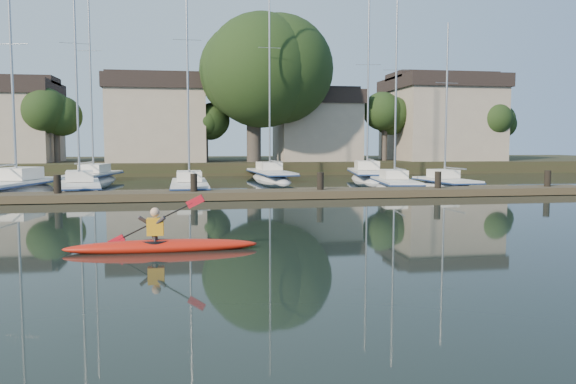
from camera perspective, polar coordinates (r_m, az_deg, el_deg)
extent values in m
plane|color=black|center=(12.88, 4.01, -6.77)|extent=(160.00, 160.00, 0.00)
ellipsoid|color=#AF1D0D|center=(14.07, -12.66, -5.44)|extent=(4.67, 0.67, 0.35)
cylinder|color=black|center=(14.06, -13.31, -4.99)|extent=(0.70, 0.70, 0.09)
imported|color=#2D282B|center=(14.00, -13.34, -3.50)|extent=(0.25, 0.37, 1.01)
cube|color=orange|center=(14.00, -13.34, -3.45)|extent=(0.40, 0.29, 0.41)
sphere|color=tan|center=(13.95, -13.37, -2.02)|extent=(0.23, 0.23, 0.23)
cube|color=#493F2A|center=(26.53, -3.03, -0.22)|extent=(34.00, 2.00, 0.35)
cylinder|color=black|center=(27.05, -22.35, -0.29)|extent=(0.32, 0.32, 1.80)
cylinder|color=black|center=(26.36, -9.53, -0.10)|extent=(0.32, 0.32, 1.80)
cylinder|color=black|center=(27.02, 3.30, 0.08)|extent=(0.32, 0.32, 1.80)
cylinder|color=black|center=(28.94, 14.97, 0.25)|extent=(0.32, 0.32, 1.80)
cylinder|color=black|center=(31.89, 24.83, 0.38)|extent=(0.32, 0.32, 1.80)
ellipsoid|color=white|center=(32.07, -26.00, -0.88)|extent=(4.02, 8.69, 2.13)
cube|color=white|center=(31.99, -26.07, 0.91)|extent=(3.60, 7.19, 0.16)
cube|color=navy|center=(31.99, -26.06, 0.75)|extent=(3.73, 7.38, 0.09)
cube|color=silver|center=(32.41, -25.67, 1.71)|extent=(2.02, 2.62, 0.62)
cylinder|color=#9EA0A5|center=(32.35, -26.25, 10.98)|extent=(0.13, 0.13, 11.19)
cylinder|color=#9EA0A5|center=(30.84, -27.25, 2.40)|extent=(0.74, 3.14, 0.09)
cylinder|color=#9EA0A5|center=(32.53, -26.34, 13.33)|extent=(1.76, 0.40, 0.03)
ellipsoid|color=white|center=(31.17, -20.35, -0.74)|extent=(3.45, 8.38, 1.82)
cube|color=white|center=(31.10, -20.39, 0.85)|extent=(3.09, 6.92, 0.13)
cube|color=navy|center=(31.11, -20.39, 0.71)|extent=(3.20, 7.10, 0.08)
cube|color=silver|center=(31.57, -20.41, 1.55)|extent=(1.73, 2.49, 0.53)
cylinder|color=#9EA0A5|center=(31.49, -20.72, 11.47)|extent=(0.12, 0.12, 11.51)
cylinder|color=#9EA0A5|center=(29.84, -20.46, 2.16)|extent=(0.64, 3.06, 0.08)
cylinder|color=#9EA0A5|center=(31.68, -20.80, 13.95)|extent=(1.51, 0.31, 0.03)
ellipsoid|color=white|center=(30.13, -9.97, -0.66)|extent=(2.10, 8.32, 1.75)
cube|color=white|center=(30.06, -9.99, 0.91)|extent=(1.98, 6.83, 0.13)
cube|color=navy|center=(30.07, -9.99, 0.77)|extent=(2.06, 7.00, 0.07)
cube|color=silver|center=(30.54, -10.01, 1.61)|extent=(1.34, 2.35, 0.51)
cylinder|color=#9EA0A5|center=(30.49, -10.17, 12.32)|extent=(0.11, 0.11, 11.97)
cylinder|color=#9EA0A5|center=(28.78, -9.99, 2.20)|extent=(0.14, 3.15, 0.07)
cylinder|color=#9EA0A5|center=(30.71, -10.22, 14.98)|extent=(1.47, 0.06, 0.03)
ellipsoid|color=white|center=(32.36, 10.81, -0.27)|extent=(2.89, 7.41, 1.71)
cube|color=white|center=(32.30, 10.84, 1.16)|extent=(2.62, 6.11, 0.13)
cube|color=navy|center=(32.30, 10.83, 1.03)|extent=(2.71, 6.26, 0.07)
cube|color=silver|center=(32.70, 10.69, 1.80)|extent=(1.54, 2.18, 0.50)
cylinder|color=#9EA0A5|center=(32.57, 10.90, 10.01)|extent=(0.11, 0.11, 9.92)
cylinder|color=#9EA0A5|center=(31.20, 11.28, 2.35)|extent=(0.46, 2.72, 0.07)
cylinder|color=#9EA0A5|center=(32.69, 10.94, 12.08)|extent=(1.43, 0.23, 0.03)
ellipsoid|color=white|center=(33.79, 15.73, -0.14)|extent=(2.30, 6.33, 1.69)
cube|color=white|center=(33.73, 15.76, 1.21)|extent=(2.13, 5.21, 0.12)
cube|color=navy|center=(33.73, 15.76, 1.09)|extent=(2.21, 5.34, 0.07)
cube|color=silver|center=(34.03, 15.47, 1.80)|extent=(1.36, 1.82, 0.49)
cylinder|color=#9EA0A5|center=(33.90, 15.79, 8.82)|extent=(0.11, 0.11, 8.88)
cylinder|color=#9EA0A5|center=(32.88, 16.59, 2.34)|extent=(0.24, 2.36, 0.07)
cylinder|color=#9EA0A5|center=(33.99, 15.84, 10.61)|extent=(1.42, 0.13, 0.03)
ellipsoid|color=white|center=(39.56, -19.23, 0.44)|extent=(3.48, 9.21, 1.90)
cube|color=white|center=(39.50, -19.27, 1.74)|extent=(3.12, 7.59, 0.14)
cube|color=navy|center=(39.51, -19.27, 1.62)|extent=(3.23, 7.78, 0.08)
cube|color=silver|center=(40.00, -19.04, 2.31)|extent=(1.77, 2.70, 0.55)
cylinder|color=#9EA0A5|center=(39.95, -19.42, 11.17)|extent=(0.12, 0.12, 12.99)
cylinder|color=#9EA0A5|center=(38.20, -19.95, 2.82)|extent=(0.61, 3.39, 0.08)
cylinder|color=#9EA0A5|center=(40.16, -19.49, 13.38)|extent=(1.58, 0.28, 0.03)
ellipsoid|color=white|center=(40.51, -1.77, 0.82)|extent=(2.93, 10.23, 1.92)
cube|color=white|center=(40.45, -1.77, 2.10)|extent=(2.68, 8.41, 0.14)
cube|color=navy|center=(40.46, -1.77, 1.98)|extent=(2.78, 8.62, 0.08)
cube|color=silver|center=(41.03, -1.95, 2.66)|extent=(1.64, 2.93, 0.56)
cylinder|color=#9EA0A5|center=(41.01, -1.89, 12.10)|extent=(0.12, 0.12, 14.13)
cylinder|color=#9EA0A5|center=(38.94, -1.30, 3.18)|extent=(0.39, 3.83, 0.08)
cylinder|color=#9EA0A5|center=(41.25, -1.90, 14.44)|extent=(1.61, 0.16, 0.03)
ellipsoid|color=white|center=(40.59, 8.07, 0.73)|extent=(3.81, 9.04, 2.08)
cube|color=white|center=(40.53, 8.09, 2.12)|extent=(3.42, 7.47, 0.15)
cube|color=navy|center=(40.53, 8.09, 2.00)|extent=(3.54, 7.66, 0.09)
cube|color=silver|center=(41.03, 8.00, 2.73)|extent=(1.94, 2.69, 0.60)
cylinder|color=#9EA0A5|center=(40.94, 8.15, 10.68)|extent=(0.13, 0.13, 12.07)
cylinder|color=#9EA0A5|center=(39.19, 8.35, 3.31)|extent=(0.67, 3.30, 0.09)
cylinder|color=#9EA0A5|center=(41.11, 8.17, 12.69)|extent=(1.73, 0.34, 0.03)
cube|color=#263018|center=(56.37, -6.45, 2.85)|extent=(90.00, 24.00, 1.00)
cube|color=#A59784|center=(52.47, -26.26, 5.75)|extent=(7.00, 7.00, 5.50)
cube|color=black|center=(52.65, -26.40, 9.39)|extent=(7.35, 7.35, 1.20)
cube|color=#A59784|center=(50.37, -13.01, 6.47)|extent=(8.00, 8.00, 6.00)
cube|color=black|center=(50.59, -13.09, 10.55)|extent=(8.40, 8.40, 1.20)
cube|color=#A59784|center=(51.44, 2.85, 6.01)|extent=(7.00, 7.00, 5.00)
cube|color=black|center=(51.59, 2.87, 9.45)|extent=(7.35, 7.35, 1.20)
cube|color=#A59784|center=(55.27, 15.19, 6.55)|extent=(9.00, 9.00, 6.50)
cube|color=black|center=(55.52, 15.28, 10.52)|extent=(9.45, 9.45, 1.20)
cylinder|color=#4D433D|center=(47.52, -3.49, 6.08)|extent=(1.20, 1.20, 5.00)
sphere|color=black|center=(47.87, -3.53, 12.08)|extent=(8.50, 8.50, 8.50)
cylinder|color=#4D433D|center=(49.51, -22.42, 4.51)|extent=(0.48, 0.48, 3.00)
sphere|color=black|center=(49.56, -22.52, 7.40)|extent=(3.40, 3.40, 3.40)
cylinder|color=#4D433D|center=(47.77, -8.34, 4.71)|extent=(0.38, 0.38, 2.80)
sphere|color=black|center=(47.81, -8.38, 7.35)|extent=(2.72, 2.72, 2.72)
cylinder|color=#4D433D|center=(51.62, 9.75, 4.94)|extent=(0.50, 0.50, 3.20)
sphere|color=black|center=(51.68, 9.80, 7.88)|extent=(3.57, 3.57, 3.57)
cylinder|color=#4D433D|center=(54.40, 20.31, 4.38)|extent=(0.41, 0.41, 2.60)
sphere|color=black|center=(54.43, 20.38, 6.65)|extent=(2.89, 2.89, 2.89)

